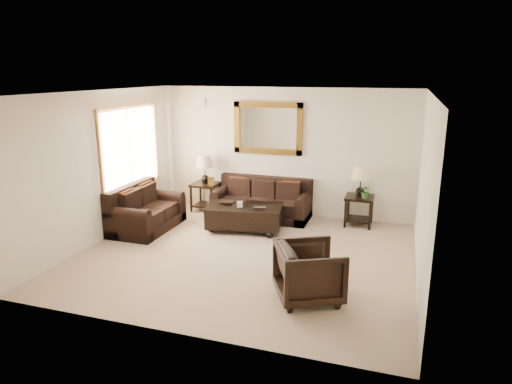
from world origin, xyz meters
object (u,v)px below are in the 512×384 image
(armchair, at_px, (309,270))
(coffee_table, at_px, (244,215))
(sofa, at_px, (262,203))
(end_table_left, at_px, (205,175))
(end_table_right, at_px, (360,187))
(loveseat, at_px, (144,213))

(armchair, bearing_deg, coffee_table, 9.99)
(sofa, height_order, end_table_left, end_table_left)
(sofa, bearing_deg, end_table_right, 2.38)
(loveseat, height_order, end_table_right, end_table_right)
(end_table_left, bearing_deg, armchair, -47.91)
(sofa, bearing_deg, end_table_left, 176.76)
(loveseat, height_order, coffee_table, loveseat)
(sofa, bearing_deg, coffee_table, -95.29)
(loveseat, xyz_separation_m, end_table_left, (0.64, 1.51, 0.49))
(loveseat, bearing_deg, sofa, -53.96)
(end_table_left, bearing_deg, sofa, -3.24)
(coffee_table, bearing_deg, loveseat, -173.84)
(armchair, bearing_deg, end_table_right, -32.26)
(sofa, xyz_separation_m, armchair, (1.68, -3.27, 0.13))
(end_table_left, relative_size, armchair, 1.46)
(sofa, bearing_deg, armchair, -62.81)
(end_table_right, xyz_separation_m, armchair, (-0.33, -3.36, -0.37))
(armchair, bearing_deg, end_table_left, 15.38)
(sofa, xyz_separation_m, coffee_table, (-0.08, -0.90, 0.01))
(end_table_left, distance_m, armchair, 4.53)
(end_table_right, distance_m, armchair, 3.39)
(armchair, bearing_deg, loveseat, 36.68)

